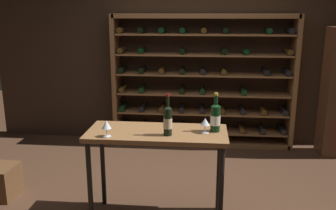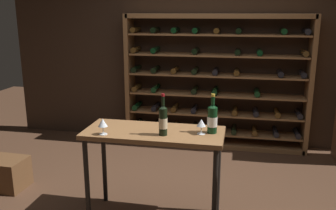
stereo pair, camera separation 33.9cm
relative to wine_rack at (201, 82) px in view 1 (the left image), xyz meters
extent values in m
cube|color=#332319|center=(-0.23, 0.21, 0.52)|extent=(5.60, 0.10, 2.84)
cube|color=brown|center=(-1.21, 0.00, 0.01)|extent=(0.06, 0.32, 1.83)
cube|color=brown|center=(1.24, 0.00, 0.01)|extent=(0.06, 0.32, 1.83)
cube|color=brown|center=(0.02, 0.00, 0.90)|extent=(2.45, 0.32, 0.06)
cube|color=brown|center=(0.02, 0.00, -0.88)|extent=(2.45, 0.32, 0.06)
cube|color=brown|center=(0.02, 0.00, -0.70)|extent=(2.37, 0.32, 0.02)
cylinder|color=black|center=(-1.11, 0.00, -0.65)|extent=(0.08, 0.30, 0.08)
cylinder|color=black|center=(-0.83, 0.00, -0.65)|extent=(0.08, 0.30, 0.08)
cylinder|color=#4C3314|center=(-0.55, 0.00, -0.65)|extent=(0.08, 0.30, 0.08)
cylinder|color=black|center=(-0.27, 0.00, -0.65)|extent=(0.08, 0.30, 0.08)
cylinder|color=black|center=(0.30, 0.00, -0.65)|extent=(0.08, 0.30, 0.08)
cylinder|color=#4C3314|center=(0.58, 0.00, -0.65)|extent=(0.08, 0.30, 0.08)
cylinder|color=black|center=(0.86, 0.00, -0.65)|extent=(0.08, 0.30, 0.08)
cylinder|color=black|center=(1.14, 0.00, -0.65)|extent=(0.08, 0.30, 0.08)
cube|color=brown|center=(0.02, 0.00, -0.43)|extent=(2.37, 0.32, 0.02)
cylinder|color=black|center=(-1.11, 0.00, -0.38)|extent=(0.08, 0.30, 0.08)
cylinder|color=black|center=(-0.83, 0.00, -0.38)|extent=(0.08, 0.30, 0.08)
cylinder|color=#4C3314|center=(-0.55, 0.00, -0.38)|extent=(0.08, 0.30, 0.08)
cylinder|color=black|center=(-0.27, 0.00, -0.38)|extent=(0.08, 0.30, 0.08)
cylinder|color=black|center=(0.02, 0.00, -0.38)|extent=(0.08, 0.30, 0.08)
cylinder|color=#4C3314|center=(0.30, 0.00, -0.38)|extent=(0.08, 0.30, 0.08)
cylinder|color=black|center=(0.58, 0.00, -0.38)|extent=(0.08, 0.30, 0.08)
cylinder|color=#4C3314|center=(0.86, 0.00, -0.38)|extent=(0.08, 0.30, 0.08)
cylinder|color=black|center=(1.14, 0.00, -0.38)|extent=(0.08, 0.30, 0.08)
cube|color=brown|center=(0.02, 0.00, -0.16)|extent=(2.37, 0.32, 0.02)
cylinder|color=#4C3314|center=(-1.11, 0.00, -0.11)|extent=(0.08, 0.30, 0.08)
cylinder|color=black|center=(-0.83, 0.00, -0.11)|extent=(0.08, 0.30, 0.08)
cylinder|color=black|center=(-0.27, 0.00, -0.11)|extent=(0.08, 0.30, 0.08)
cylinder|color=black|center=(0.02, 0.00, -0.11)|extent=(0.08, 0.30, 0.08)
cylinder|color=black|center=(0.58, 0.00, -0.11)|extent=(0.08, 0.30, 0.08)
cube|color=brown|center=(0.02, 0.00, 0.11)|extent=(2.37, 0.32, 0.02)
cylinder|color=black|center=(-1.11, 0.00, 0.17)|extent=(0.08, 0.30, 0.08)
cylinder|color=black|center=(-0.83, 0.00, 0.17)|extent=(0.08, 0.30, 0.08)
cylinder|color=#4C3314|center=(-0.55, 0.00, 0.17)|extent=(0.08, 0.30, 0.08)
cylinder|color=black|center=(-0.27, 0.00, 0.17)|extent=(0.08, 0.30, 0.08)
cylinder|color=black|center=(0.02, 0.00, 0.17)|extent=(0.08, 0.30, 0.08)
cylinder|color=#4C3314|center=(0.30, 0.00, 0.17)|extent=(0.08, 0.30, 0.08)
cylinder|color=black|center=(0.86, 0.00, 0.17)|extent=(0.08, 0.30, 0.08)
cylinder|color=black|center=(1.14, 0.00, 0.17)|extent=(0.08, 0.30, 0.08)
cube|color=brown|center=(0.02, 0.00, 0.38)|extent=(2.37, 0.32, 0.02)
cylinder|color=#4C3314|center=(-1.11, 0.00, 0.44)|extent=(0.08, 0.30, 0.08)
cylinder|color=black|center=(-0.83, 0.00, 0.44)|extent=(0.08, 0.30, 0.08)
cylinder|color=black|center=(-0.27, 0.00, 0.44)|extent=(0.08, 0.30, 0.08)
cylinder|color=black|center=(0.30, 0.00, 0.44)|extent=(0.08, 0.30, 0.08)
cylinder|color=black|center=(0.58, 0.00, 0.44)|extent=(0.08, 0.30, 0.08)
cylinder|color=#4C3314|center=(1.14, 0.00, 0.44)|extent=(0.08, 0.30, 0.08)
cube|color=brown|center=(0.02, 0.00, 0.66)|extent=(2.37, 0.32, 0.02)
cylinder|color=#4C3314|center=(-1.11, 0.00, 0.71)|extent=(0.08, 0.30, 0.08)
cylinder|color=black|center=(-0.83, 0.00, 0.71)|extent=(0.08, 0.30, 0.08)
cylinder|color=black|center=(-0.55, 0.00, 0.71)|extent=(0.08, 0.30, 0.08)
cylinder|color=black|center=(-0.27, 0.00, 0.71)|extent=(0.08, 0.30, 0.08)
cylinder|color=#4C3314|center=(0.02, 0.00, 0.71)|extent=(0.08, 0.30, 0.08)
cylinder|color=black|center=(0.30, 0.00, 0.71)|extent=(0.08, 0.30, 0.08)
cylinder|color=black|center=(0.86, 0.00, 0.71)|extent=(0.08, 0.30, 0.08)
cylinder|color=black|center=(1.14, 0.00, 0.71)|extent=(0.08, 0.30, 0.08)
cube|color=brown|center=(-0.37, -2.01, -0.08)|extent=(1.22, 0.52, 0.04)
cylinder|color=black|center=(-0.93, -2.22, -0.50)|extent=(0.04, 0.04, 0.81)
cylinder|color=black|center=(0.19, -2.22, -0.50)|extent=(0.04, 0.04, 0.81)
cylinder|color=black|center=(-0.93, -1.80, -0.50)|extent=(0.04, 0.04, 0.81)
cylinder|color=black|center=(0.19, -1.80, -0.50)|extent=(0.04, 0.04, 0.81)
cylinder|color=black|center=(0.13, -1.96, 0.06)|extent=(0.08, 0.08, 0.23)
cone|color=black|center=(0.13, -1.96, 0.18)|extent=(0.08, 0.08, 0.03)
cylinder|color=black|center=(0.13, -1.96, 0.23)|extent=(0.03, 0.03, 0.07)
cylinder|color=#B7932D|center=(0.13, -1.96, 0.27)|extent=(0.03, 0.03, 0.02)
cylinder|color=silver|center=(0.13, -1.96, 0.04)|extent=(0.09, 0.09, 0.09)
cylinder|color=black|center=(-0.27, -2.10, 0.06)|extent=(0.07, 0.07, 0.23)
cone|color=black|center=(-0.27, -2.10, 0.19)|extent=(0.07, 0.07, 0.03)
cylinder|color=black|center=(-0.27, -2.10, 0.24)|extent=(0.03, 0.03, 0.08)
cylinder|color=maroon|center=(-0.27, -2.10, 0.29)|extent=(0.03, 0.03, 0.02)
cylinder|color=#C6B28C|center=(-0.27, -2.10, 0.05)|extent=(0.07, 0.07, 0.09)
cylinder|color=silver|center=(-0.77, -2.19, -0.05)|extent=(0.07, 0.07, 0.00)
cylinder|color=silver|center=(-0.77, -2.19, -0.02)|extent=(0.01, 0.01, 0.07)
cone|color=silver|center=(-0.77, -2.19, 0.05)|extent=(0.08, 0.08, 0.07)
cylinder|color=#590A14|center=(-0.77, -2.19, 0.03)|extent=(0.04, 0.04, 0.02)
cylinder|color=silver|center=(0.04, -2.02, -0.05)|extent=(0.07, 0.07, 0.00)
cylinder|color=silver|center=(0.04, -2.02, -0.02)|extent=(0.01, 0.01, 0.07)
cone|color=silver|center=(0.04, -2.02, 0.04)|extent=(0.08, 0.08, 0.06)
cylinder|color=#590A14|center=(0.04, -2.02, 0.03)|extent=(0.04, 0.04, 0.02)
camera|label=1|loc=(0.01, -4.99, 0.95)|focal=38.88mm
camera|label=2|loc=(0.35, -4.94, 0.95)|focal=38.88mm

